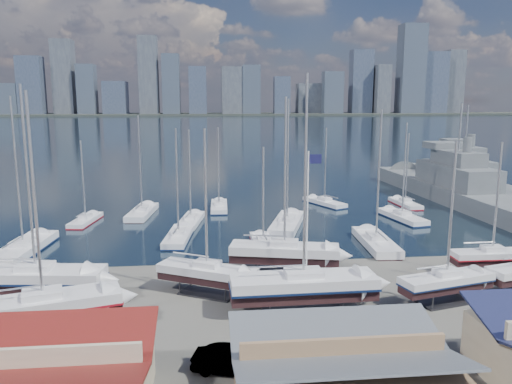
{
  "coord_description": "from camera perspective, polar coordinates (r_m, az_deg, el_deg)",
  "views": [
    {
      "loc": [
        -7.55,
        -51.37,
        17.19
      ],
      "look_at": [
        -1.49,
        8.0,
        6.24
      ],
      "focal_mm": 35.0,
      "sensor_mm": 36.0,
      "label": 1
    }
  ],
  "objects": [
    {
      "name": "sailboat_moored_7",
      "position": [
        68.84,
        3.57,
        -3.81
      ],
      "size": [
        6.87,
        12.57,
        18.29
      ],
      "rotation": [
        0.0,
        0.0,
        1.27
      ],
      "color": "black",
      "rests_on": "water"
    },
    {
      "name": "car_a",
      "position": [
        36.33,
        -17.55,
        -16.95
      ],
      "size": [
        2.05,
        4.74,
        1.59
      ],
      "primitive_type": "imported",
      "rotation": [
        0.0,
        0.0,
        0.04
      ],
      "color": "gray",
      "rests_on": "ground"
    },
    {
      "name": "sailboat_moored_3",
      "position": [
        63.33,
        -8.83,
        -5.2
      ],
      "size": [
        3.79,
        10.0,
        14.59
      ],
      "rotation": [
        0.0,
        0.0,
        1.46
      ],
      "color": "black",
      "rests_on": "water"
    },
    {
      "name": "sailboat_moored_0",
      "position": [
        63.13,
        -25.02,
        -6.12
      ],
      "size": [
        4.6,
        12.69,
        18.57
      ],
      "rotation": [
        0.0,
        0.0,
        1.48
      ],
      "color": "black",
      "rests_on": "water"
    },
    {
      "name": "sailboat_moored_1",
      "position": [
        75.19,
        -18.9,
        -3.15
      ],
      "size": [
        3.52,
        8.51,
        12.35
      ],
      "rotation": [
        0.0,
        0.0,
        1.42
      ],
      "color": "black",
      "rests_on": "water"
    },
    {
      "name": "sailboat_cradle_3",
      "position": [
        41.74,
        5.44,
        -10.64
      ],
      "size": [
        12.17,
        3.66,
        19.28
      ],
      "rotation": [
        0.0,
        0.0,
        0.02
      ],
      "color": "#2D2D33",
      "rests_on": "ground"
    },
    {
      "name": "sailboat_cradle_5",
      "position": [
        46.28,
        20.94,
        -9.53
      ],
      "size": [
        8.86,
        4.44,
        13.96
      ],
      "rotation": [
        0.0,
        0.0,
        0.25
      ],
      "color": "#2D2D33",
      "rests_on": "ground"
    },
    {
      "name": "car_b",
      "position": [
        33.68,
        -2.88,
        -18.71
      ],
      "size": [
        5.25,
        2.99,
        1.64
      ],
      "primitive_type": "imported",
      "rotation": [
        0.0,
        0.0,
        1.3
      ],
      "color": "gray",
      "rests_on": "ground"
    },
    {
      "name": "flagpole",
      "position": [
        42.17,
        6.02,
        -2.77
      ],
      "size": [
        1.15,
        0.12,
        13.12
      ],
      "color": "white",
      "rests_on": "ground"
    },
    {
      "name": "car_d",
      "position": [
        38.97,
        14.83,
        -14.89
      ],
      "size": [
        3.28,
        5.7,
        1.55
      ],
      "primitive_type": "imported",
      "rotation": [
        0.0,
        0.0,
        0.22
      ],
      "color": "gray",
      "rests_on": "ground"
    },
    {
      "name": "sailboat_cradle_0",
      "position": [
        47.25,
        -23.83,
        -9.02
      ],
      "size": [
        11.89,
        4.56,
        18.52
      ],
      "rotation": [
        0.0,
        0.0,
        -0.12
      ],
      "color": "#2D2D33",
      "rests_on": "ground"
    },
    {
      "name": "sailboat_moored_8",
      "position": [
        84.19,
        7.83,
        -1.27
      ],
      "size": [
        6.12,
        9.2,
        13.44
      ],
      "rotation": [
        0.0,
        0.0,
        2.01
      ],
      "color": "black",
      "rests_on": "water"
    },
    {
      "name": "sailboat_moored_2",
      "position": [
        77.65,
        -12.88,
        -2.42
      ],
      "size": [
        4.1,
        10.74,
        15.82
      ],
      "rotation": [
        0.0,
        0.0,
        1.46
      ],
      "color": "black",
      "rests_on": "water"
    },
    {
      "name": "sailboat_cradle_1",
      "position": [
        40.93,
        -23.13,
        -12.01
      ],
      "size": [
        11.61,
        6.23,
        17.92
      ],
      "rotation": [
        0.0,
        0.0,
        0.29
      ],
      "color": "#2D2D33",
      "rests_on": "ground"
    },
    {
      "name": "sailboat_moored_11",
      "position": [
        86.36,
        16.67,
        -1.32
      ],
      "size": [
        2.89,
        8.55,
        12.58
      ],
      "rotation": [
        0.0,
        0.0,
        1.64
      ],
      "color": "black",
      "rests_on": "water"
    },
    {
      "name": "shed_grey",
      "position": [
        30.45,
        9.9,
        -19.38
      ],
      "size": [
        12.6,
        8.4,
        4.17
      ],
      "color": "#8C6B4C",
      "rests_on": "ground"
    },
    {
      "name": "car_c",
      "position": [
        36.75,
        15.59,
        -16.52
      ],
      "size": [
        2.65,
        5.7,
        1.58
      ],
      "primitive_type": "imported",
      "rotation": [
        0.0,
        0.0,
        -0.01
      ],
      "color": "gray",
      "rests_on": "ground"
    },
    {
      "name": "ground",
      "position": [
        45.43,
        4.27,
        -11.87
      ],
      "size": [
        1400.0,
        1400.0,
        0.0
      ],
      "primitive_type": "plane",
      "color": "#605E59",
      "rests_on": "ground"
    },
    {
      "name": "sailboat_moored_10",
      "position": [
        76.05,
        16.33,
        -2.86
      ],
      "size": [
        4.59,
        10.24,
        14.79
      ],
      "rotation": [
        0.0,
        0.0,
        1.76
      ],
      "color": "black",
      "rests_on": "water"
    },
    {
      "name": "skyline",
      "position": [
        605.53,
        -6.0,
        12.41
      ],
      "size": [
        639.14,
        43.8,
        107.69
      ],
      "color": "#475166",
      "rests_on": "far_shore"
    },
    {
      "name": "sailboat_moored_6",
      "position": [
        59.92,
        0.82,
        -5.97
      ],
      "size": [
        2.52,
        8.4,
        12.49
      ],
      "rotation": [
        0.0,
        0.0,
        1.59
      ],
      "color": "black",
      "rests_on": "water"
    },
    {
      "name": "far_shore",
      "position": [
        611.63,
        -5.19,
        8.84
      ],
      "size": [
        1400.0,
        80.0,
        2.2
      ],
      "primitive_type": "cube",
      "color": "#2D332D",
      "rests_on": "ground"
    },
    {
      "name": "water",
      "position": [
        351.88,
        -4.64,
        7.53
      ],
      "size": [
        1400.0,
        600.0,
        0.4
      ],
      "primitive_type": "cube",
      "color": "#172336",
      "rests_on": "ground"
    },
    {
      "name": "sailboat_moored_5",
      "position": [
        80.25,
        -4.24,
        -1.78
      ],
      "size": [
        2.86,
        9.25,
        13.71
      ],
      "rotation": [
        0.0,
        0.0,
        1.54
      ],
      "color": "black",
      "rests_on": "water"
    },
    {
      "name": "sailboat_moored_9",
      "position": [
        61.73,
        13.53,
        -5.76
      ],
      "size": [
        3.71,
        11.39,
        16.98
      ],
      "rotation": [
        0.0,
        0.0,
        1.52
      ],
      "color": "black",
      "rests_on": "water"
    },
    {
      "name": "sailboat_cradle_6",
      "position": [
        55.34,
        25.37,
        -6.64
      ],
      "size": [
        8.1,
        2.29,
        13.31
      ],
      "rotation": [
        0.0,
        0.0,
        -0.0
      ],
      "color": "#2D2D33",
      "rests_on": "ground"
    },
    {
      "name": "naval_ship_east",
      "position": [
        93.07,
        21.82,
        0.04
      ],
      "size": [
        10.36,
        50.76,
        18.54
      ],
      "rotation": [
        0.0,
        0.0,
        1.62
      ],
      "color": "slate",
      "rests_on": "water"
    },
    {
      "name": "sailboat_cradle_4",
      "position": [
        50.58,
        3.26,
        -6.92
      ],
      "size": [
        11.26,
        5.42,
        17.58
      ],
      "rotation": [
        0.0,
        0.0,
        -0.23
      ],
      "color": "#2D2D33",
      "rests_on": "ground"
    },
    {
      "name": "naval_ship_west",
      "position": [
        107.13,
        22.53,
        1.26
      ],
      "size": [
        8.26,
        44.22,
        17.96
      ],
      "rotation": [
        0.0,
        0.0,
        1.54
      ],
      "color": "slate",
      "rests_on": "water"
    },
    {
      "name": "sailboat_moored_4",
      "position": [
        71.35,
        -7.44,
        -3.37
      ],
      "size": [
        4.03,
        9.52,
        13.94
      ],
      "rotation": [
        0.0,
        0.0,
        1.41
      ],
      "color": "black",
      "rests_on": "water"
    },
    {
      "name": "sailboat_cradle_2",
      "position": [
        45.35,
        -5.6,
        -9.2
      ],
      "size": [
        9.2,
        6.49,
        14.89
      ],
      "rotation": [
        0.0,
        0.0,
        -0.49
      ],
      "color": "#2D2D33",
      "rests_on": "ground"
    }
  ]
}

